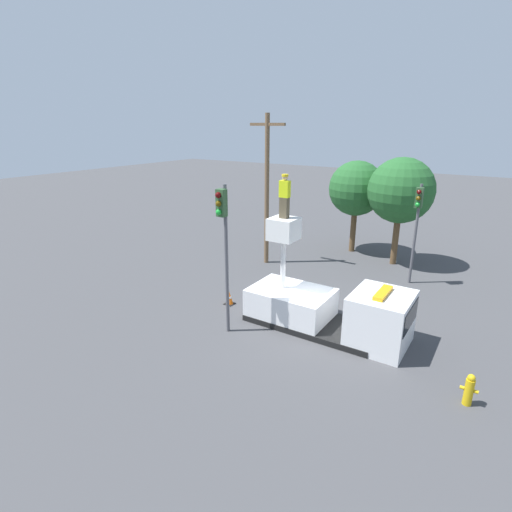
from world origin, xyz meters
TOP-DOWN VIEW (x-y plane):
  - ground_plane at (0.00, 0.00)m, footprint 120.00×120.00m
  - bucket_truck at (0.59, 0.00)m, footprint 6.54×2.42m
  - worker at (-1.48, 0.00)m, footprint 0.40×0.26m
  - traffic_light_pole at (-2.70, -2.41)m, footprint 0.34×0.57m
  - traffic_light_across at (2.25, 6.97)m, footprint 0.34×0.57m
  - fire_hydrant at (6.01, -1.96)m, footprint 0.50×0.26m
  - traffic_cone_rear at (-4.17, -0.21)m, footprint 0.43×0.43m
  - tree_left_bg at (-2.28, 10.80)m, footprint 3.45×3.45m
  - tree_right_bg at (0.70, 9.73)m, footprint 3.73×3.73m
  - utility_pole at (-5.83, 5.77)m, footprint 2.20×0.26m

SIDE VIEW (x-z plane):
  - ground_plane at x=0.00m, z-range 0.00..0.00m
  - traffic_cone_rear at x=-4.17m, z-range -0.02..0.61m
  - fire_hydrant at x=6.01m, z-range -0.01..1.02m
  - bucket_truck at x=0.59m, z-range -1.30..3.11m
  - traffic_light_across at x=2.25m, z-range 1.09..6.30m
  - tree_left_bg at x=-2.28m, z-range 1.18..7.05m
  - traffic_light_pole at x=-2.70m, z-range 1.21..7.16m
  - tree_right_bg at x=0.70m, z-range 1.25..7.53m
  - utility_pole at x=-5.83m, z-range 0.33..8.91m
  - worker at x=-1.48m, z-range 4.42..6.16m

